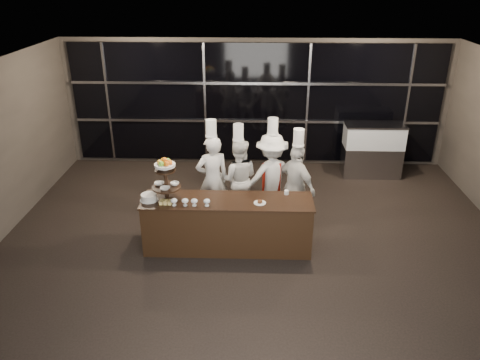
{
  "coord_description": "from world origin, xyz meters",
  "views": [
    {
      "loc": [
        -0.03,
        -5.8,
        4.42
      ],
      "look_at": [
        -0.26,
        1.39,
        1.15
      ],
      "focal_mm": 35.0,
      "sensor_mm": 36.0,
      "label": 1
    }
  ],
  "objects_px": {
    "buffet_counter": "(228,224)",
    "chef_c": "(271,176)",
    "display_stand": "(166,176)",
    "layer_cake": "(149,197)",
    "display_case": "(373,147)",
    "chef_a": "(212,178)",
    "chef_b": "(238,178)",
    "chef_d": "(296,185)"
  },
  "relations": [
    {
      "from": "buffet_counter",
      "to": "display_stand",
      "type": "xyz_separation_m",
      "value": [
        -1.0,
        -0.0,
        0.87
      ]
    },
    {
      "from": "display_stand",
      "to": "chef_a",
      "type": "distance_m",
      "value": 1.26
    },
    {
      "from": "display_case",
      "to": "chef_b",
      "type": "distance_m",
      "value": 3.63
    },
    {
      "from": "display_case",
      "to": "chef_c",
      "type": "height_order",
      "value": "chef_c"
    },
    {
      "from": "buffet_counter",
      "to": "chef_d",
      "type": "relative_size",
      "value": 1.51
    },
    {
      "from": "chef_a",
      "to": "chef_d",
      "type": "bearing_deg",
      "value": -3.4
    },
    {
      "from": "buffet_counter",
      "to": "chef_d",
      "type": "height_order",
      "value": "chef_d"
    },
    {
      "from": "layer_cake",
      "to": "chef_b",
      "type": "distance_m",
      "value": 1.89
    },
    {
      "from": "chef_a",
      "to": "chef_c",
      "type": "height_order",
      "value": "chef_a"
    },
    {
      "from": "buffet_counter",
      "to": "chef_c",
      "type": "bearing_deg",
      "value": 57.16
    },
    {
      "from": "chef_c",
      "to": "layer_cake",
      "type": "bearing_deg",
      "value": -149.07
    },
    {
      "from": "chef_a",
      "to": "chef_c",
      "type": "bearing_deg",
      "value": 11.52
    },
    {
      "from": "buffet_counter",
      "to": "chef_c",
      "type": "xyz_separation_m",
      "value": [
        0.76,
        1.18,
        0.38
      ]
    },
    {
      "from": "chef_b",
      "to": "display_stand",
      "type": "bearing_deg",
      "value": -134.36
    },
    {
      "from": "chef_a",
      "to": "chef_b",
      "type": "height_order",
      "value": "chef_a"
    },
    {
      "from": "buffet_counter",
      "to": "chef_b",
      "type": "bearing_deg",
      "value": 83.11
    },
    {
      "from": "chef_c",
      "to": "chef_d",
      "type": "distance_m",
      "value": 0.55
    },
    {
      "from": "display_stand",
      "to": "chef_c",
      "type": "bearing_deg",
      "value": 33.84
    },
    {
      "from": "chef_a",
      "to": "chef_b",
      "type": "bearing_deg",
      "value": 23.75
    },
    {
      "from": "chef_a",
      "to": "chef_c",
      "type": "relative_size",
      "value": 1.01
    },
    {
      "from": "chef_c",
      "to": "chef_d",
      "type": "bearing_deg",
      "value": -35.26
    },
    {
      "from": "display_stand",
      "to": "buffet_counter",
      "type": "bearing_deg",
      "value": 0.01
    },
    {
      "from": "buffet_counter",
      "to": "display_stand",
      "type": "height_order",
      "value": "display_stand"
    },
    {
      "from": "buffet_counter",
      "to": "chef_a",
      "type": "distance_m",
      "value": 1.09
    },
    {
      "from": "chef_a",
      "to": "chef_c",
      "type": "distance_m",
      "value": 1.12
    },
    {
      "from": "chef_d",
      "to": "display_stand",
      "type": "bearing_deg",
      "value": -158.54
    },
    {
      "from": "layer_cake",
      "to": "display_stand",
      "type": "bearing_deg",
      "value": 9.66
    },
    {
      "from": "chef_b",
      "to": "chef_d",
      "type": "height_order",
      "value": "chef_d"
    },
    {
      "from": "display_stand",
      "to": "chef_a",
      "type": "xyz_separation_m",
      "value": [
        0.67,
        0.96,
        -0.46
      ]
    },
    {
      "from": "display_stand",
      "to": "chef_b",
      "type": "relative_size",
      "value": 0.4
    },
    {
      "from": "chef_b",
      "to": "chef_d",
      "type": "relative_size",
      "value": 0.99
    },
    {
      "from": "display_stand",
      "to": "layer_cake",
      "type": "xyz_separation_m",
      "value": [
        -0.29,
        -0.05,
        -0.37
      ]
    },
    {
      "from": "chef_a",
      "to": "chef_b",
      "type": "relative_size",
      "value": 1.08
    },
    {
      "from": "chef_a",
      "to": "layer_cake",
      "type": "bearing_deg",
      "value": -133.64
    },
    {
      "from": "buffet_counter",
      "to": "chef_d",
      "type": "distance_m",
      "value": 1.53
    },
    {
      "from": "chef_b",
      "to": "chef_c",
      "type": "distance_m",
      "value": 0.62
    },
    {
      "from": "display_case",
      "to": "chef_a",
      "type": "bearing_deg",
      "value": -146.95
    },
    {
      "from": "chef_b",
      "to": "chef_a",
      "type": "bearing_deg",
      "value": -156.25
    },
    {
      "from": "buffet_counter",
      "to": "display_stand",
      "type": "distance_m",
      "value": 1.33
    },
    {
      "from": "display_stand",
      "to": "chef_d",
      "type": "relative_size",
      "value": 0.4
    },
    {
      "from": "display_case",
      "to": "chef_c",
      "type": "relative_size",
      "value": 0.67
    },
    {
      "from": "display_stand",
      "to": "chef_d",
      "type": "height_order",
      "value": "chef_d"
    }
  ]
}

